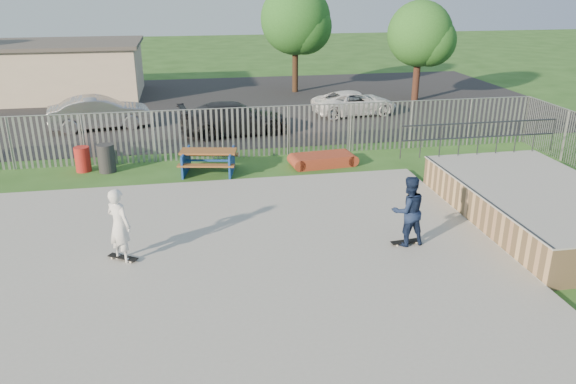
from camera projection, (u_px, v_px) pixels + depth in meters
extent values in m
plane|color=#28511B|center=(210.00, 268.00, 13.84)|extent=(120.00, 120.00, 0.00)
cube|color=#979792|center=(209.00, 265.00, 13.82)|extent=(15.00, 12.00, 0.15)
cube|color=tan|center=(538.00, 207.00, 16.16)|extent=(4.00, 7.00, 1.05)
cube|color=#9E9E99|center=(541.00, 189.00, 15.97)|extent=(4.05, 7.05, 0.04)
cylinder|color=#383A3F|center=(477.00, 193.00, 15.63)|extent=(0.06, 7.00, 0.06)
cube|color=brown|center=(208.00, 151.00, 20.33)|extent=(2.13, 1.15, 0.07)
cube|color=brown|center=(206.00, 166.00, 19.82)|extent=(2.03, 0.69, 0.06)
cube|color=brown|center=(211.00, 154.00, 21.07)|extent=(2.03, 0.69, 0.06)
cube|color=navy|center=(209.00, 162.00, 20.47)|extent=(2.06, 1.88, 0.83)
cube|color=maroon|center=(323.00, 160.00, 21.35)|extent=(2.22, 1.27, 0.42)
cylinder|color=#A31E19|center=(83.00, 159.00, 20.62)|extent=(0.55, 0.55, 0.92)
cylinder|color=#27272A|center=(106.00, 158.00, 20.53)|extent=(0.62, 0.62, 1.04)
cube|color=black|center=(192.00, 106.00, 31.30)|extent=(40.00, 18.00, 0.02)
imported|color=#9F9EA2|center=(100.00, 113.00, 26.30)|extent=(4.84, 2.43, 1.52)
imported|color=black|center=(235.00, 118.00, 25.39)|extent=(5.21, 2.64, 1.45)
imported|color=white|center=(355.00, 103.00, 29.07)|extent=(4.60, 2.54, 1.22)
cube|color=beige|center=(52.00, 72.00, 33.10)|extent=(10.00, 6.00, 3.00)
cube|color=#4C4742|center=(48.00, 44.00, 32.53)|extent=(10.40, 6.40, 0.20)
cylinder|color=#392517|center=(295.00, 62.00, 34.49)|extent=(0.36, 0.36, 3.75)
sphere|color=#245A1E|center=(295.00, 19.00, 33.60)|extent=(4.20, 4.20, 4.20)
cylinder|color=#44261B|center=(417.00, 73.00, 32.04)|extent=(0.39, 0.39, 3.24)
sphere|color=#275B1F|center=(420.00, 34.00, 31.27)|extent=(3.62, 3.62, 3.62)
cube|color=black|center=(406.00, 241.00, 14.76)|extent=(0.82, 0.28, 0.02)
cube|color=black|center=(123.00, 257.00, 13.92)|extent=(0.78, 0.60, 0.02)
imported|color=#131E3B|center=(408.00, 211.00, 14.44)|extent=(0.98, 0.80, 1.88)
imported|color=white|center=(119.00, 225.00, 13.61)|extent=(0.81, 0.79, 1.88)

